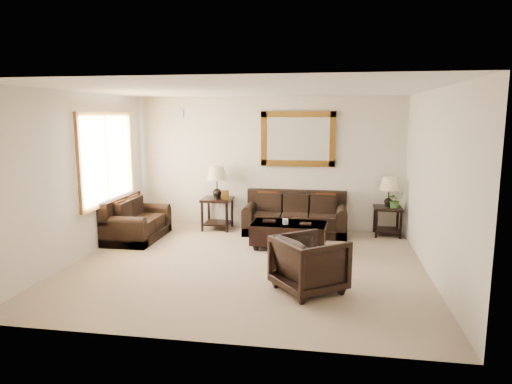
% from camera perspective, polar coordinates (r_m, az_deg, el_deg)
% --- Properties ---
extents(room, '(5.51, 5.01, 2.71)m').
position_cam_1_polar(room, '(6.94, -1.36, 1.52)').
color(room, '#84715B').
rests_on(room, ground).
extents(window, '(0.07, 1.96, 1.66)m').
position_cam_1_polar(window, '(8.66, -18.09, 3.99)').
color(window, white).
rests_on(window, room).
extents(mirror, '(1.50, 0.06, 1.10)m').
position_cam_1_polar(mirror, '(9.26, 5.25, 6.62)').
color(mirror, '#4E270F').
rests_on(mirror, room).
extents(air_vent, '(0.25, 0.02, 0.18)m').
position_cam_1_polar(air_vent, '(9.77, -9.79, 9.61)').
color(air_vent, '#999999').
rests_on(air_vent, room).
extents(sofa, '(2.01, 0.87, 0.82)m').
position_cam_1_polar(sofa, '(9.11, 4.94, -3.30)').
color(sofa, black).
rests_on(sofa, room).
extents(loveseat, '(0.85, 1.43, 0.80)m').
position_cam_1_polar(loveseat, '(8.96, -14.92, -3.83)').
color(loveseat, black).
rests_on(loveseat, room).
extents(end_table_left, '(0.59, 0.59, 1.31)m').
position_cam_1_polar(end_table_left, '(9.32, -4.88, 0.47)').
color(end_table_left, black).
rests_on(end_table_left, room).
extents(end_table_right, '(0.52, 0.52, 1.15)m').
position_cam_1_polar(end_table_right, '(9.16, 16.22, -0.69)').
color(end_table_right, black).
rests_on(end_table_right, room).
extents(coffee_table, '(1.34, 0.77, 0.56)m').
position_cam_1_polar(coffee_table, '(8.10, 4.10, -5.06)').
color(coffee_table, black).
rests_on(coffee_table, room).
extents(armchair, '(1.09, 1.10, 0.83)m').
position_cam_1_polar(armchair, '(6.15, 6.69, -8.59)').
color(armchair, black).
rests_on(armchair, floor).
extents(potted_plant, '(0.36, 0.38, 0.25)m').
position_cam_1_polar(potted_plant, '(9.09, 16.99, -1.16)').
color(potted_plant, '#27531C').
rests_on(potted_plant, end_table_right).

